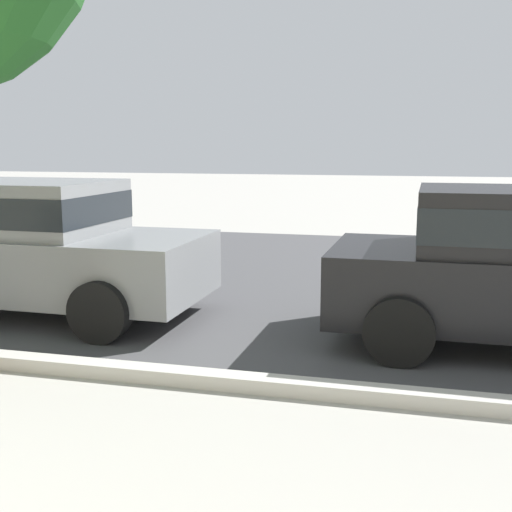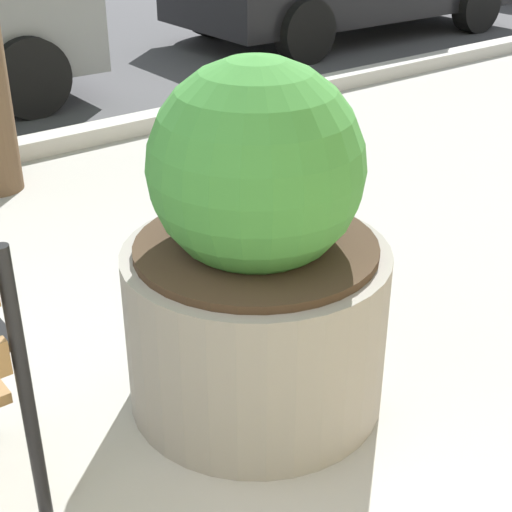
# 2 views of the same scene
# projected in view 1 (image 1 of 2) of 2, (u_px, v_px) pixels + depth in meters

# --- Properties ---
(street_surface) EXTENTS (60.00, 9.00, 0.01)m
(street_surface) POSITION_uv_depth(u_px,v_px,m) (58.00, 264.00, 10.73)
(street_surface) COLOR #424244
(street_surface) RESTS_ON ground
(parked_car_grey) EXTENTS (4.13, 1.97, 1.56)m
(parked_car_grey) POSITION_uv_depth(u_px,v_px,m) (27.00, 243.00, 7.52)
(parked_car_grey) COLOR slate
(parked_car_grey) RESTS_ON ground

